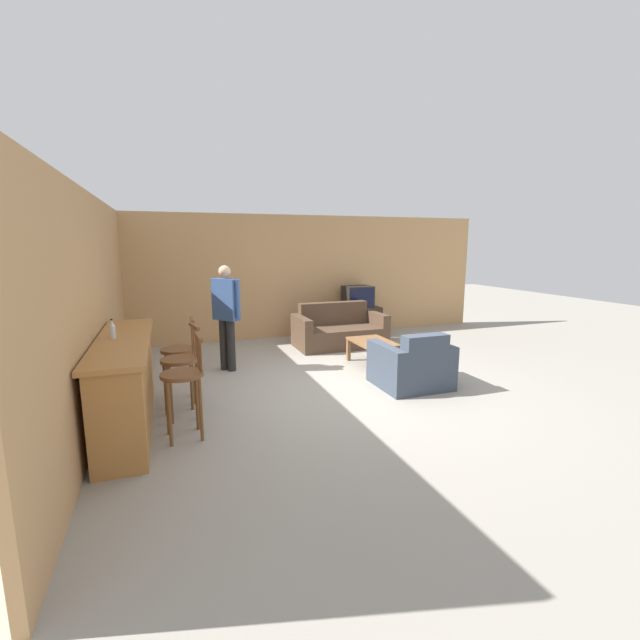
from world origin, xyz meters
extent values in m
plane|color=gray|center=(0.00, 0.00, 0.00)|extent=(24.00, 24.00, 0.00)
cube|color=tan|center=(0.00, 3.60, 1.30)|extent=(9.40, 0.08, 2.60)
cube|color=tan|center=(-3.19, 1.30, 1.30)|extent=(0.08, 8.60, 2.60)
cube|color=#A87038|center=(-2.86, -0.27, 0.47)|extent=(0.47, 2.41, 0.95)
cube|color=#A87038|center=(-2.86, -0.27, 0.97)|extent=(0.55, 2.47, 0.05)
cylinder|color=brown|center=(-2.28, -0.83, 0.69)|extent=(0.46, 0.46, 0.04)
cylinder|color=brown|center=(-2.44, -0.69, 0.33)|extent=(0.04, 0.04, 0.67)
cylinder|color=brown|center=(-2.42, -0.99, 0.33)|extent=(0.04, 0.04, 0.67)
cylinder|color=brown|center=(-2.14, -0.67, 0.33)|extent=(0.04, 0.04, 0.67)
cylinder|color=brown|center=(-2.12, -0.97, 0.33)|extent=(0.04, 0.04, 0.67)
cylinder|color=brown|center=(-2.11, -0.69, 0.88)|extent=(0.02, 0.02, 0.34)
cylinder|color=brown|center=(-2.10, -0.77, 0.88)|extent=(0.02, 0.02, 0.34)
cylinder|color=brown|center=(-2.10, -0.86, 0.88)|extent=(0.02, 0.02, 0.34)
cylinder|color=brown|center=(-2.09, -0.95, 0.88)|extent=(0.02, 0.02, 0.34)
cube|color=brown|center=(-2.10, -0.82, 1.07)|extent=(0.06, 0.37, 0.04)
cylinder|color=brown|center=(-2.28, -0.24, 0.69)|extent=(0.51, 0.51, 0.04)
cylinder|color=brown|center=(-2.46, -0.12, 0.33)|extent=(0.04, 0.04, 0.67)
cylinder|color=brown|center=(-2.40, -0.42, 0.33)|extent=(0.04, 0.04, 0.67)
cylinder|color=brown|center=(-2.16, -0.06, 0.33)|extent=(0.04, 0.04, 0.67)
cylinder|color=brown|center=(-2.11, -0.36, 0.33)|extent=(0.04, 0.04, 0.67)
cylinder|color=brown|center=(-2.13, -0.08, 0.88)|extent=(0.02, 0.02, 0.34)
cylinder|color=brown|center=(-2.11, -0.16, 0.88)|extent=(0.02, 0.02, 0.34)
cylinder|color=brown|center=(-2.09, -0.25, 0.88)|extent=(0.02, 0.02, 0.34)
cylinder|color=brown|center=(-2.08, -0.33, 0.88)|extent=(0.02, 0.02, 0.34)
cube|color=brown|center=(-2.10, -0.20, 1.07)|extent=(0.10, 0.37, 0.04)
cylinder|color=brown|center=(-2.28, 0.27, 0.69)|extent=(0.44, 0.44, 0.04)
cylinder|color=brown|center=(-2.43, 0.42, 0.33)|extent=(0.04, 0.04, 0.67)
cylinder|color=brown|center=(-2.44, 0.12, 0.33)|extent=(0.04, 0.04, 0.67)
cylinder|color=brown|center=(-2.13, 0.42, 0.33)|extent=(0.04, 0.04, 0.67)
cylinder|color=brown|center=(-2.13, 0.12, 0.33)|extent=(0.04, 0.04, 0.67)
cylinder|color=brown|center=(-2.10, 0.40, 0.88)|extent=(0.02, 0.02, 0.34)
cylinder|color=brown|center=(-2.10, 0.31, 0.88)|extent=(0.02, 0.02, 0.34)
cylinder|color=brown|center=(-2.10, 0.23, 0.88)|extent=(0.02, 0.02, 0.34)
cylinder|color=brown|center=(-2.10, 0.14, 0.88)|extent=(0.02, 0.02, 0.34)
cube|color=brown|center=(-2.10, 0.27, 1.07)|extent=(0.04, 0.37, 0.04)
cube|color=#4C3828|center=(0.79, 2.34, 0.20)|extent=(1.42, 0.94, 0.39)
cube|color=#4C3828|center=(0.79, 2.70, 0.61)|extent=(1.42, 0.22, 0.44)
cube|color=#4C3828|center=(0.00, 2.34, 0.32)|extent=(0.16, 0.94, 0.63)
cube|color=#4C3828|center=(1.58, 2.34, 0.32)|extent=(0.16, 0.94, 0.63)
cube|color=#384251|center=(0.83, -0.19, 0.20)|extent=(0.63, 0.90, 0.39)
cube|color=#384251|center=(0.83, -0.53, 0.60)|extent=(0.63, 0.22, 0.42)
cube|color=#384251|center=(1.23, -0.19, 0.31)|extent=(0.16, 0.90, 0.62)
cube|color=#384251|center=(0.44, -0.19, 0.31)|extent=(0.16, 0.90, 0.62)
cube|color=brown|center=(0.80, 0.93, 0.40)|extent=(0.60, 0.88, 0.04)
cube|color=brown|center=(0.54, 0.53, 0.19)|extent=(0.06, 0.06, 0.38)
cube|color=brown|center=(1.06, 0.53, 0.19)|extent=(0.06, 0.06, 0.38)
cube|color=brown|center=(0.54, 1.33, 0.19)|extent=(0.06, 0.06, 0.38)
cube|color=brown|center=(1.06, 1.33, 0.19)|extent=(0.06, 0.06, 0.38)
cube|color=#2D2319|center=(1.56, 3.19, 0.31)|extent=(0.98, 0.53, 0.63)
cube|color=black|center=(1.56, 3.19, 0.86)|extent=(0.60, 0.47, 0.47)
cube|color=black|center=(1.56, 2.95, 0.86)|extent=(0.53, 0.01, 0.40)
cylinder|color=silver|center=(-2.96, -0.25, 1.07)|extent=(0.06, 0.06, 0.14)
cone|color=silver|center=(-2.96, -0.25, 1.17)|extent=(0.06, 0.06, 0.06)
cylinder|color=black|center=(-2.96, -0.25, 1.21)|extent=(0.02, 0.02, 0.02)
cube|color=navy|center=(0.77, 0.72, 0.43)|extent=(0.17, 0.15, 0.03)
cylinder|color=black|center=(-1.46, 1.41, 0.41)|extent=(0.13, 0.13, 0.82)
cylinder|color=black|center=(-1.56, 1.53, 0.41)|extent=(0.13, 0.13, 0.82)
cube|color=#335189|center=(-1.51, 1.47, 1.15)|extent=(0.41, 0.44, 0.65)
cylinder|color=#335189|center=(-1.36, 1.29, 1.17)|extent=(0.09, 0.09, 0.60)
cylinder|color=#335189|center=(-1.67, 1.65, 1.17)|extent=(0.09, 0.09, 0.60)
sphere|color=tan|center=(-1.51, 1.47, 1.58)|extent=(0.19, 0.19, 0.19)
camera|label=1|loc=(-2.38, -5.27, 2.02)|focal=24.00mm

